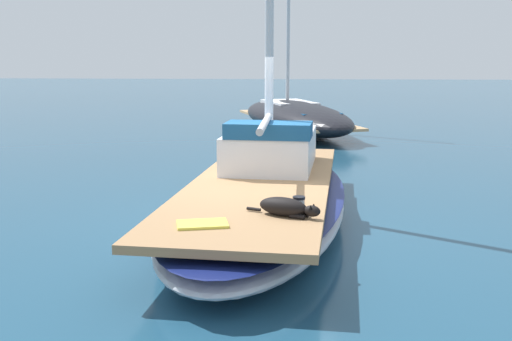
{
  "coord_description": "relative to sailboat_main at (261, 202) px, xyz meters",
  "views": [
    {
      "loc": [
        0.59,
        -8.76,
        2.5
      ],
      "look_at": [
        0.0,
        -1.0,
        1.01
      ],
      "focal_mm": 41.74,
      "sensor_mm": 36.0,
      "label": 1
    }
  ],
  "objects": [
    {
      "name": "sailboat_main",
      "position": [
        0.0,
        0.0,
        0.0
      ],
      "size": [
        3.05,
        7.4,
        0.66
      ],
      "color": "#B2B7C1",
      "rests_on": "ground"
    },
    {
      "name": "ground_plane",
      "position": [
        0.0,
        0.0,
        -0.34
      ],
      "size": [
        120.0,
        120.0,
        0.0
      ],
      "primitive_type": "plane",
      "color": "navy"
    },
    {
      "name": "moored_boat_far_astern",
      "position": [
        0.39,
        11.13,
        0.22
      ],
      "size": [
        5.02,
        8.06,
        8.41
      ],
      "color": "black",
      "rests_on": "ground"
    },
    {
      "name": "cabin_house",
      "position": [
        0.09,
        1.11,
        0.67
      ],
      "size": [
        1.56,
        2.32,
        0.84
      ],
      "color": "silver",
      "rests_on": "sailboat_main"
    },
    {
      "name": "deck_towel",
      "position": [
        -0.49,
        -2.45,
        0.34
      ],
      "size": [
        0.63,
        0.48,
        0.03
      ],
      "primitive_type": "cube",
      "rotation": [
        0.0,
        0.0,
        0.24
      ],
      "color": "#D8D14C",
      "rests_on": "sailboat_main"
    },
    {
      "name": "dog_black",
      "position": [
        0.43,
        -1.99,
        0.43
      ],
      "size": [
        0.91,
        0.49,
        0.22
      ],
      "color": "black",
      "rests_on": "sailboat_main"
    },
    {
      "name": "deck_winch",
      "position": [
        0.58,
        -1.87,
        0.42
      ],
      "size": [
        0.16,
        0.16,
        0.21
      ],
      "color": "#B7B7BC",
      "rests_on": "sailboat_main"
    }
  ]
}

